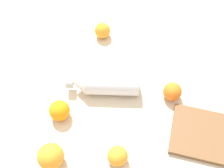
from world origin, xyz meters
TOP-DOWN VIEW (x-y plane):
  - ground_plane at (0.00, 0.00)m, footprint 2.40×2.40m
  - water_bottle at (-0.01, 0.01)m, footprint 0.26×0.10m
  - orange_0 at (-0.08, 0.26)m, footprint 0.06×0.06m
  - orange_1 at (0.12, 0.29)m, footprint 0.08×0.08m
  - orange_2 at (-0.24, 0.01)m, footprint 0.06×0.06m
  - orange_3 at (0.04, -0.25)m, footprint 0.06×0.06m
  - orange_4 at (0.13, 0.13)m, footprint 0.07×0.07m
  - cutting_board at (-0.36, 0.15)m, footprint 0.26×0.20m

SIDE VIEW (x-z plane):
  - ground_plane at x=0.00m, z-range 0.00..0.00m
  - cutting_board at x=-0.36m, z-range 0.00..0.02m
  - orange_0 at x=-0.08m, z-range 0.00..0.06m
  - orange_3 at x=0.04m, z-range 0.00..0.06m
  - orange_2 at x=-0.24m, z-range 0.00..0.06m
  - orange_4 at x=0.13m, z-range 0.00..0.07m
  - water_bottle at x=-0.01m, z-range 0.00..0.08m
  - orange_1 at x=0.12m, z-range 0.00..0.08m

